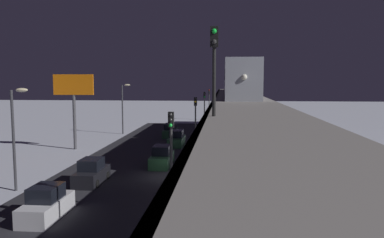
# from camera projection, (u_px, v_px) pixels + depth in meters

# --- Properties ---
(ground_plane) EXTENTS (240.00, 240.00, 0.00)m
(ground_plane) POSITION_uv_depth(u_px,v_px,m) (169.00, 177.00, 32.16)
(ground_plane) COLOR silver
(avenue_asphalt) EXTENTS (11.00, 80.05, 0.01)m
(avenue_asphalt) POSITION_uv_depth(u_px,v_px,m) (117.00, 176.00, 32.54)
(avenue_asphalt) COLOR #28282D
(avenue_asphalt) RESTS_ON ground_plane
(elevated_railway) EXTENTS (5.00, 80.05, 6.57)m
(elevated_railway) POSITION_uv_depth(u_px,v_px,m) (241.00, 111.00, 31.07)
(elevated_railway) COLOR gray
(elevated_railway) RESTS_ON ground_plane
(subway_train) EXTENTS (2.94, 36.87, 3.40)m
(subway_train) POSITION_uv_depth(u_px,v_px,m) (236.00, 79.00, 46.77)
(subway_train) COLOR #999EA8
(subway_train) RESTS_ON elevated_railway
(rail_signal) EXTENTS (0.36, 0.41, 4.00)m
(rail_signal) POSITION_uv_depth(u_px,v_px,m) (214.00, 56.00, 16.81)
(rail_signal) COLOR black
(rail_signal) RESTS_ON elevated_railway
(sedan_black) EXTENTS (1.91, 4.26, 1.97)m
(sedan_black) POSITION_uv_depth(u_px,v_px,m) (92.00, 173.00, 30.15)
(sedan_black) COLOR black
(sedan_black) RESTS_ON ground_plane
(sedan_green) EXTENTS (1.80, 4.69, 1.97)m
(sedan_green) POSITION_uv_depth(u_px,v_px,m) (162.00, 157.00, 36.28)
(sedan_green) COLOR #2D6038
(sedan_green) RESTS_ON ground_plane
(sedan_white) EXTENTS (1.80, 4.23, 1.97)m
(sedan_white) POSITION_uv_depth(u_px,v_px,m) (47.00, 205.00, 22.50)
(sedan_white) COLOR silver
(sedan_white) RESTS_ON ground_plane
(sedan_green_2) EXTENTS (1.80, 4.26, 1.97)m
(sedan_green_2) POSITION_uv_depth(u_px,v_px,m) (170.00, 131.00, 54.76)
(sedan_green_2) COLOR #2D6038
(sedan_green_2) RESTS_ON ground_plane
(sedan_green_3) EXTENTS (1.80, 4.60, 1.97)m
(sedan_green_3) POSITION_uv_depth(u_px,v_px,m) (176.00, 139.00, 47.44)
(sedan_green_3) COLOR #2D6038
(sedan_green_3) RESTS_ON ground_plane
(traffic_light_near) EXTENTS (0.32, 0.44, 6.40)m
(traffic_light_near) POSITION_uv_depth(u_px,v_px,m) (171.00, 150.00, 21.75)
(traffic_light_near) COLOR #2D2D2D
(traffic_light_near) RESTS_ON ground_plane
(traffic_light_mid) EXTENTS (0.32, 0.44, 6.40)m
(traffic_light_mid) POSITION_uv_depth(u_px,v_px,m) (195.00, 118.00, 40.32)
(traffic_light_mid) COLOR #2D2D2D
(traffic_light_mid) RESTS_ON ground_plane
(traffic_light_far) EXTENTS (0.32, 0.44, 6.40)m
(traffic_light_far) POSITION_uv_depth(u_px,v_px,m) (204.00, 106.00, 58.88)
(traffic_light_far) COLOR #2D2D2D
(traffic_light_far) RESTS_ON ground_plane
(traffic_light_distant) EXTENTS (0.32, 0.44, 6.40)m
(traffic_light_distant) POSITION_uv_depth(u_px,v_px,m) (209.00, 100.00, 77.45)
(traffic_light_distant) COLOR #2D2D2D
(traffic_light_distant) RESTS_ON ground_plane
(commercial_billboard) EXTENTS (4.80, 0.36, 8.90)m
(commercial_billboard) POSITION_uv_depth(u_px,v_px,m) (74.00, 92.00, 44.35)
(commercial_billboard) COLOR #4C4C51
(commercial_billboard) RESTS_ON ground_plane
(street_lamp_near) EXTENTS (1.35, 0.44, 7.65)m
(street_lamp_near) POSITION_uv_depth(u_px,v_px,m) (16.00, 127.00, 27.60)
(street_lamp_near) COLOR #38383D
(street_lamp_near) RESTS_ON ground_plane
(street_lamp_far) EXTENTS (1.35, 0.44, 7.65)m
(street_lamp_far) POSITION_uv_depth(u_px,v_px,m) (124.00, 103.00, 57.34)
(street_lamp_far) COLOR #38383D
(street_lamp_far) RESTS_ON ground_plane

